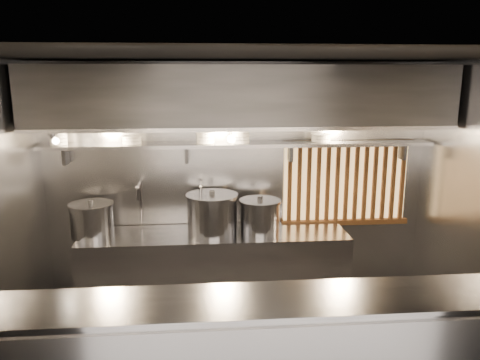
{
  "coord_description": "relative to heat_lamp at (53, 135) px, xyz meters",
  "views": [
    {
      "loc": [
        -0.44,
        -3.91,
        2.64
      ],
      "look_at": [
        -0.06,
        0.55,
        1.64
      ],
      "focal_mm": 35.0,
      "sensor_mm": 36.0,
      "label": 1
    }
  ],
  "objects": [
    {
      "name": "ceiling",
      "position": [
        1.9,
        -0.85,
        0.73
      ],
      "size": [
        4.5,
        4.5,
        0.0
      ],
      "primitive_type": "plane",
      "rotation": [
        3.14,
        0.0,
        0.0
      ],
      "color": "black",
      "rests_on": "wall_back"
    },
    {
      "name": "wall_back",
      "position": [
        1.9,
        0.65,
        -0.67
      ],
      "size": [
        4.5,
        0.0,
        4.5
      ],
      "primitive_type": "plane",
      "rotation": [
        1.57,
        0.0,
        0.0
      ],
      "color": "gray",
      "rests_on": "floor"
    },
    {
      "name": "cooking_bench",
      "position": [
        1.6,
        0.28,
        -1.62
      ],
      "size": [
        3.0,
        0.7,
        0.9
      ],
      "primitive_type": "cube",
      "color": "#949499",
      "rests_on": "floor"
    },
    {
      "name": "bowl_shelf",
      "position": [
        1.9,
        0.47,
        -0.19
      ],
      "size": [
        4.4,
        0.34,
        0.04
      ],
      "primitive_type": "cube",
      "color": "#949499",
      "rests_on": "wall_back"
    },
    {
      "name": "exhaust_hood",
      "position": [
        1.9,
        0.25,
        0.36
      ],
      "size": [
        4.4,
        0.81,
        0.65
      ],
      "color": "#2D2D30",
      "rests_on": "ceiling"
    },
    {
      "name": "wood_screen",
      "position": [
        3.2,
        0.6,
        -0.69
      ],
      "size": [
        1.56,
        0.09,
        1.04
      ],
      "color": "#FFC572",
      "rests_on": "wall_back"
    },
    {
      "name": "faucet_left",
      "position": [
        0.75,
        0.52,
        -0.76
      ],
      "size": [
        0.04,
        0.3,
        0.5
      ],
      "color": "silver",
      "rests_on": "wall_back"
    },
    {
      "name": "faucet_right",
      "position": [
        1.45,
        0.52,
        -0.76
      ],
      "size": [
        0.04,
        0.3,
        0.5
      ],
      "color": "silver",
      "rests_on": "wall_back"
    },
    {
      "name": "heat_lamp",
      "position": [
        0.0,
        0.0,
        0.0
      ],
      "size": [
        0.25,
        0.35,
        0.2
      ],
      "color": "#949499",
      "rests_on": "exhaust_hood"
    },
    {
      "name": "pendant_bulb",
      "position": [
        1.8,
        0.35,
        -0.11
      ],
      "size": [
        0.09,
        0.09,
        0.19
      ],
      "color": "#2D2D30",
      "rests_on": "exhaust_hood"
    },
    {
      "name": "stock_pot_left",
      "position": [
        0.24,
        0.31,
        -0.98
      ],
      "size": [
        0.63,
        0.63,
        0.41
      ],
      "rotation": [
        0.0,
        0.0,
        -0.35
      ],
      "color": "#949499",
      "rests_on": "cooking_bench"
    },
    {
      "name": "stock_pot_mid",
      "position": [
        2.11,
        0.28,
        -0.98
      ],
      "size": [
        0.53,
        0.53,
        0.42
      ],
      "rotation": [
        0.0,
        0.0,
        -0.13
      ],
      "color": "#949499",
      "rests_on": "cooking_bench"
    },
    {
      "name": "stock_pot_right",
      "position": [
        1.58,
        0.3,
        -0.94
      ],
      "size": [
        0.71,
        0.71,
        0.49
      ],
      "rotation": [
        0.0,
        0.0,
        0.24
      ],
      "color": "#949499",
      "rests_on": "cooking_bench"
    },
    {
      "name": "bowl_stack_0",
      "position": [
        -0.09,
        0.47,
        -0.08
      ],
      "size": [
        0.2,
        0.2,
        0.17
      ],
      "color": "silver",
      "rests_on": "bowl_shelf"
    },
    {
      "name": "bowl_stack_1",
      "position": [
        0.7,
        0.47,
        -0.12
      ],
      "size": [
        0.23,
        0.23,
        0.09
      ],
      "color": "silver",
      "rests_on": "bowl_shelf"
    },
    {
      "name": "bowl_stack_2",
      "position": [
        1.52,
        0.47,
        -0.1
      ],
      "size": [
        0.22,
        0.22,
        0.13
      ],
      "color": "silver",
      "rests_on": "bowl_shelf"
    },
    {
      "name": "bowl_stack_3",
      "position": [
        1.9,
        0.47,
        -0.08
      ],
      "size": [
        0.24,
        0.24,
        0.17
      ],
      "color": "silver",
      "rests_on": "bowl_shelf"
    },
    {
      "name": "bowl_stack_4",
      "position": [
        2.84,
        0.47,
        -0.12
      ],
      "size": [
        0.23,
        0.23,
        0.09
      ],
      "color": "silver",
      "rests_on": "bowl_shelf"
    }
  ]
}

